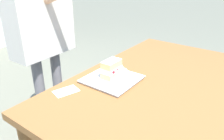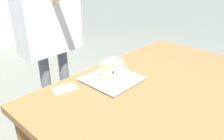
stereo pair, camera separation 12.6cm
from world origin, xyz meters
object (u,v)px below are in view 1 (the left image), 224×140
object	(u,v)px
cake_slice	(111,69)
dessert_fork	(122,66)
paper_napkin	(66,91)
patio_table	(174,100)
dessert_plate	(112,79)
diner_person	(40,17)

from	to	relation	value
cake_slice	dessert_fork	bearing A→B (deg)	-164.99
paper_napkin	patio_table	bearing A→B (deg)	132.63
cake_slice	paper_napkin	world-z (taller)	cake_slice
dessert_plate	paper_napkin	size ratio (longest dim) A/B	1.97
dessert_plate	cake_slice	world-z (taller)	cake_slice
dessert_plate	cake_slice	size ratio (longest dim) A/B	2.37
patio_table	dessert_plate	world-z (taller)	dessert_plate
patio_table	dessert_fork	bearing A→B (deg)	-95.51
dessert_plate	dessert_fork	world-z (taller)	dessert_plate
dessert_plate	dessert_fork	size ratio (longest dim) A/B	1.96
dessert_fork	dessert_plate	bearing A→B (deg)	17.47
dessert_plate	dessert_fork	xyz separation A→B (m)	(-0.20, -0.06, -0.00)
patio_table	dessert_plate	bearing A→B (deg)	-63.11
dessert_plate	diner_person	xyz separation A→B (m)	(0.01, -0.58, 0.29)
patio_table	paper_napkin	size ratio (longest dim) A/B	9.84
dessert_fork	paper_napkin	xyz separation A→B (m)	(0.44, -0.06, -0.00)
dessert_fork	paper_napkin	size ratio (longest dim) A/B	1.00
dessert_plate	diner_person	size ratio (longest dim) A/B	0.18
dessert_fork	diner_person	size ratio (longest dim) A/B	0.09
patio_table	dessert_fork	size ratio (longest dim) A/B	9.82
dessert_fork	patio_table	bearing A→B (deg)	84.49
dessert_plate	diner_person	bearing A→B (deg)	-88.99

